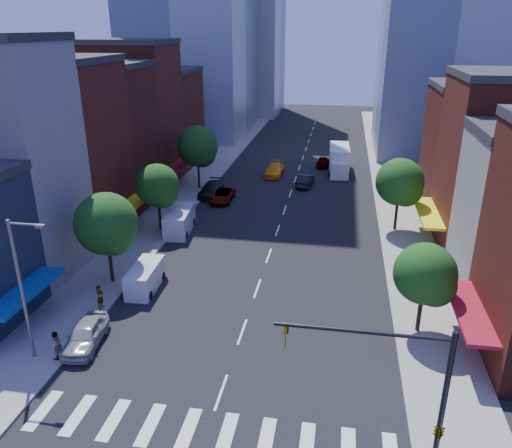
{
  "coord_description": "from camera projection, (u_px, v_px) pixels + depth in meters",
  "views": [
    {
      "loc": [
        5.73,
        -21.69,
        19.01
      ],
      "look_at": [
        -0.28,
        12.97,
        5.0
      ],
      "focal_mm": 35.0,
      "sensor_mm": 36.0,
      "label": 1
    }
  ],
  "objects": [
    {
      "name": "parked_car_front",
      "position": [
        86.0,
        334.0,
        31.62
      ],
      "size": [
        2.47,
        4.89,
        1.6
      ],
      "primitive_type": "imported",
      "rotation": [
        0.0,
        0.0,
        0.13
      ],
      "color": "#A09FA4",
      "rests_on": "ground"
    },
    {
      "name": "pedestrian_near",
      "position": [
        100.0,
        297.0,
        35.45
      ],
      "size": [
        0.45,
        0.68,
        1.83
      ],
      "primitive_type": "imported",
      "rotation": [
        0.0,
        0.0,
        1.59
      ],
      "color": "#999999",
      "rests_on": "sidewalk_left"
    },
    {
      "name": "streetlight",
      "position": [
        23.0,
        283.0,
        28.63
      ],
      "size": [
        2.25,
        0.25,
        9.0
      ],
      "color": "slate",
      "rests_on": "sidewalk_left"
    },
    {
      "name": "traffic_car_far",
      "position": [
        323.0,
        161.0,
        72.26
      ],
      "size": [
        1.91,
        4.32,
        1.45
      ],
      "primitive_type": "imported",
      "rotation": [
        0.0,
        0.0,
        3.09
      ],
      "color": "#999999",
      "rests_on": "ground"
    },
    {
      "name": "cargo_van_near",
      "position": [
        145.0,
        278.0,
        38.32
      ],
      "size": [
        2.01,
        4.63,
        1.95
      ],
      "rotation": [
        0.0,
        0.0,
        0.04
      ],
      "color": "silver",
      "rests_on": "ground"
    },
    {
      "name": "tree_left_mid",
      "position": [
        159.0,
        187.0,
        47.99
      ],
      "size": [
        4.2,
        4.2,
        6.65
      ],
      "color": "black",
      "rests_on": "sidewalk_left"
    },
    {
      "name": "taxi",
      "position": [
        274.0,
        170.0,
        67.71
      ],
      "size": [
        2.27,
        5.55,
        1.61
      ],
      "primitive_type": "imported",
      "rotation": [
        0.0,
        0.0,
        -0.0
      ],
      "color": "#FFA30D",
      "rests_on": "ground"
    },
    {
      "name": "bldg_right_3",
      "position": [
        486.0,
        152.0,
        53.18
      ],
      "size": [
        12.0,
        10.0,
        13.0
      ],
      "primitive_type": "cube",
      "color": "#531D14",
      "rests_on": "ground"
    },
    {
      "name": "sidewalk_right",
      "position": [
        393.0,
        188.0,
        62.4
      ],
      "size": [
        5.0,
        120.0,
        0.15
      ],
      "primitive_type": "cube",
      "color": "gray",
      "rests_on": "ground"
    },
    {
      "name": "ground",
      "position": [
        221.0,
        392.0,
        27.8
      ],
      "size": [
        220.0,
        220.0,
        0.0
      ],
      "primitive_type": "plane",
      "color": "black",
      "rests_on": "ground"
    },
    {
      "name": "bldg_left_5",
      "position": [
        155.0,
        119.0,
        71.75
      ],
      "size": [
        12.0,
        10.0,
        13.0
      ],
      "primitive_type": "cube",
      "color": "#531D14",
      "rests_on": "ground"
    },
    {
      "name": "tree_right_far",
      "position": [
        401.0,
        184.0,
        47.88
      ],
      "size": [
        4.6,
        4.6,
        7.2
      ],
      "color": "black",
      "rests_on": "sidewalk_right"
    },
    {
      "name": "sidewalk_left",
      "position": [
        200.0,
        179.0,
        66.37
      ],
      "size": [
        5.0,
        120.0,
        0.15
      ],
      "primitive_type": "cube",
      "color": "gray",
      "rests_on": "ground"
    },
    {
      "name": "bldg_left_3",
      "position": [
        96.0,
        138.0,
        54.9
      ],
      "size": [
        12.0,
        8.0,
        15.0
      ],
      "primitive_type": "cube",
      "color": "#531D14",
      "rests_on": "ground"
    },
    {
      "name": "tree_left_far",
      "position": [
        199.0,
        148.0,
        60.56
      ],
      "size": [
        5.0,
        5.0,
        7.75
      ],
      "color": "black",
      "rests_on": "sidewalk_left"
    },
    {
      "name": "parked_car_third",
      "position": [
        222.0,
        196.0,
        57.82
      ],
      "size": [
        2.33,
        4.98,
        1.38
      ],
      "primitive_type": "imported",
      "rotation": [
        0.0,
        0.0,
        0.01
      ],
      "color": "#999999",
      "rests_on": "ground"
    },
    {
      "name": "traffic_signal",
      "position": [
        428.0,
        413.0,
        20.56
      ],
      "size": [
        7.24,
        2.24,
        8.0
      ],
      "color": "black",
      "rests_on": "sidewalk_right"
    },
    {
      "name": "parked_car_second",
      "position": [
        145.0,
        278.0,
        38.95
      ],
      "size": [
        1.85,
        4.22,
        1.35
      ],
      "primitive_type": "imported",
      "rotation": [
        0.0,
        0.0,
        -0.1
      ],
      "color": "black",
      "rests_on": "ground"
    },
    {
      "name": "parked_car_rear",
      "position": [
        211.0,
        189.0,
        59.72
      ],
      "size": [
        2.35,
        5.47,
        1.57
      ],
      "primitive_type": "imported",
      "rotation": [
        0.0,
        0.0,
        -0.03
      ],
      "color": "black",
      "rests_on": "ground"
    },
    {
      "name": "box_truck",
      "position": [
        339.0,
        160.0,
        69.01
      ],
      "size": [
        3.0,
        8.82,
        3.51
      ],
      "rotation": [
        0.0,
        0.0,
        0.04
      ],
      "color": "silver",
      "rests_on": "ground"
    },
    {
      "name": "bldg_left_4",
      "position": [
        126.0,
        116.0,
        62.31
      ],
      "size": [
        12.0,
        9.0,
        17.0
      ],
      "primitive_type": "cube",
      "color": "maroon",
      "rests_on": "ground"
    },
    {
      "name": "pedestrian_far",
      "position": [
        56.0,
        345.0,
        30.06
      ],
      "size": [
        1.05,
        1.13,
        1.84
      ],
      "primitive_type": "imported",
      "rotation": [
        0.0,
        0.0,
        -2.1
      ],
      "color": "#999999",
      "rests_on": "sidewalk_left"
    },
    {
      "name": "crosswalk",
      "position": [
        207.0,
        432.0,
        25.05
      ],
      "size": [
        19.0,
        3.0,
        0.01
      ],
      "primitive_type": "cube",
      "color": "silver",
      "rests_on": "ground"
    },
    {
      "name": "tree_left_near",
      "position": [
        108.0,
        226.0,
        37.8
      ],
      "size": [
        4.8,
        4.8,
        7.3
      ],
      "color": "black",
      "rests_on": "sidewalk_left"
    },
    {
      "name": "cargo_van_far",
      "position": [
        179.0,
        222.0,
        48.92
      ],
      "size": [
        2.64,
        5.53,
        2.28
      ],
      "rotation": [
        0.0,
        0.0,
        0.09
      ],
      "color": "silver",
      "rests_on": "ground"
    },
    {
      "name": "traffic_car_oncoming",
      "position": [
        305.0,
        180.0,
        63.28
      ],
      "size": [
        2.2,
        4.8,
        1.53
      ],
      "primitive_type": "imported",
      "rotation": [
        0.0,
        0.0,
        3.01
      ],
      "color": "black",
      "rests_on": "ground"
    },
    {
      "name": "bldg_left_2",
      "position": [
        53.0,
        151.0,
        46.94
      ],
      "size": [
        12.0,
        9.0,
        16.0
      ],
      "primitive_type": "cube",
      "color": "maroon",
      "rests_on": "ground"
    },
    {
      "name": "tree_right_near",
      "position": [
        427.0,
        277.0,
        31.65
      ],
      "size": [
        4.0,
        4.0,
        6.2
      ],
      "color": "black",
      "rests_on": "sidewalk_right"
    }
  ]
}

